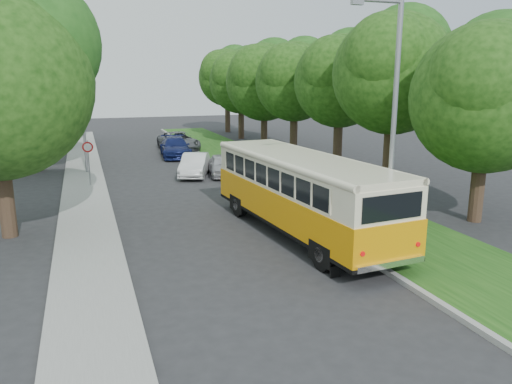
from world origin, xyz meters
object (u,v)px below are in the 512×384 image
object	(u,v)px
vintage_bus	(301,195)
car_grey	(179,141)
lamppost_near	(391,123)
car_white	(195,165)
lamppost_far	(80,105)
car_blue	(175,147)
car_silver	(222,165)

from	to	relation	value
vintage_bus	car_grey	size ratio (longest dim) A/B	1.92
lamppost_near	vintage_bus	size ratio (longest dim) A/B	0.78
car_white	car_grey	size ratio (longest dim) A/B	0.77
lamppost_far	car_blue	bearing A→B (deg)	36.76
car_blue	car_grey	world-z (taller)	car_grey
lamppost_far	car_grey	size ratio (longest dim) A/B	1.41
lamppost_near	vintage_bus	xyz separation A→B (m)	(-1.51, 3.14, -2.85)
car_white	car_blue	size ratio (longest dim) A/B	0.82
car_silver	car_grey	xyz separation A→B (m)	(-0.49, 11.31, 0.10)
vintage_bus	car_grey	world-z (taller)	vintage_bus
lamppost_near	car_grey	bearing A→B (deg)	93.66
car_blue	car_grey	bearing A→B (deg)	80.14
lamppost_near	car_silver	xyz separation A→B (m)	(-1.21, 15.19, -3.73)
lamppost_near	vintage_bus	world-z (taller)	lamppost_near
car_white	car_blue	distance (m)	7.63
lamppost_near	car_blue	world-z (taller)	lamppost_near
car_white	car_blue	world-z (taller)	car_blue
car_grey	lamppost_far	bearing A→B (deg)	-137.69
lamppost_far	car_silver	world-z (taller)	lamppost_far
car_grey	vintage_bus	bearing A→B (deg)	-95.21
vintage_bus	car_white	xyz separation A→B (m)	(-1.25, 12.48, -0.85)
lamppost_near	lamppost_far	distance (m)	20.53
car_silver	car_blue	bearing A→B (deg)	109.21
vintage_bus	car_blue	xyz separation A→B (m)	(-1.04, 20.11, -0.79)
lamppost_far	car_blue	xyz separation A→B (m)	(6.35, 4.75, -3.40)
vintage_bus	car_blue	world-z (taller)	vintage_bus
lamppost_far	car_blue	world-z (taller)	lamppost_far
car_silver	car_grey	world-z (taller)	car_grey
lamppost_near	vintage_bus	bearing A→B (deg)	115.73
car_blue	vintage_bus	bearing A→B (deg)	-82.12
lamppost_far	car_silver	size ratio (longest dim) A/B	2.01
lamppost_near	car_grey	distance (m)	26.80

